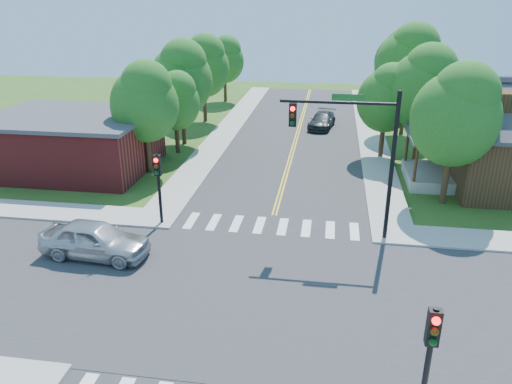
% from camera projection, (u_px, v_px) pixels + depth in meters
% --- Properties ---
extents(ground, '(100.00, 100.00, 0.00)m').
position_uv_depth(ground, '(252.00, 294.00, 19.81)').
color(ground, '#30531A').
rests_on(ground, ground).
extents(road_ns, '(10.00, 90.00, 0.04)m').
position_uv_depth(road_ns, '(252.00, 294.00, 19.80)').
color(road_ns, '#2D2D30').
rests_on(road_ns, ground).
extents(road_ew, '(90.00, 10.00, 0.04)m').
position_uv_depth(road_ew, '(252.00, 293.00, 19.80)').
color(road_ew, '#2D2D30').
rests_on(road_ew, ground).
extents(intersection_patch, '(10.20, 10.20, 0.06)m').
position_uv_depth(intersection_patch, '(252.00, 294.00, 19.81)').
color(intersection_patch, '#2D2D30').
rests_on(intersection_patch, ground).
extents(sidewalk_nw, '(40.00, 40.00, 0.14)m').
position_uv_depth(sidewalk_nw, '(73.00, 155.00, 36.51)').
color(sidewalk_nw, '#9E9B93').
rests_on(sidewalk_nw, ground).
extents(crosswalk_north, '(8.85, 2.00, 0.01)m').
position_uv_depth(crosswalk_north, '(271.00, 226.00, 25.48)').
color(crosswalk_north, white).
rests_on(crosswalk_north, ground).
extents(centerline, '(0.30, 90.00, 0.01)m').
position_uv_depth(centerline, '(252.00, 293.00, 19.79)').
color(centerline, yellow).
rests_on(centerline, ground).
extents(signal_mast_ne, '(5.30, 0.42, 7.20)m').
position_uv_depth(signal_mast_ne, '(356.00, 142.00, 22.58)').
color(signal_mast_ne, black).
rests_on(signal_mast_ne, ground).
extents(signal_pole_se, '(0.34, 0.42, 3.80)m').
position_uv_depth(signal_pole_se, '(431.00, 346.00, 12.87)').
color(signal_pole_se, black).
rests_on(signal_pole_se, ground).
extents(signal_pole_nw, '(0.34, 0.42, 3.80)m').
position_uv_depth(signal_pole_nw, '(158.00, 176.00, 24.72)').
color(signal_pole_nw, black).
rests_on(signal_pole_nw, ground).
extents(building_nw, '(10.40, 8.40, 3.73)m').
position_uv_depth(building_nw, '(73.00, 142.00, 33.21)').
color(building_nw, maroon).
rests_on(building_nw, ground).
extents(tree_e_a, '(4.69, 4.45, 7.97)m').
position_uv_depth(tree_e_a, '(457.00, 113.00, 26.36)').
color(tree_e_a, '#382314').
rests_on(tree_e_a, ground).
extents(tree_e_b, '(4.82, 4.58, 8.19)m').
position_uv_depth(tree_e_b, '(425.00, 86.00, 33.16)').
color(tree_e_b, '#382314').
rests_on(tree_e_b, ground).
extents(tree_e_c, '(5.36, 5.09, 9.10)m').
position_uv_depth(tree_e_c, '(410.00, 62.00, 39.83)').
color(tree_e_c, '#382314').
rests_on(tree_e_c, ground).
extents(tree_e_d, '(4.69, 4.46, 7.97)m').
position_uv_depth(tree_e_d, '(400.00, 57.00, 48.72)').
color(tree_e_d, '#382314').
rests_on(tree_e_d, ground).
extents(tree_w_a, '(4.34, 4.12, 7.37)m').
position_uv_depth(tree_w_a, '(145.00, 100.00, 31.40)').
color(tree_w_a, '#382314').
rests_on(tree_w_a, ground).
extents(tree_w_b, '(4.75, 4.51, 8.08)m').
position_uv_depth(tree_w_b, '(182.00, 76.00, 37.43)').
color(tree_w_b, '#382314').
rests_on(tree_w_b, ground).
extents(tree_w_c, '(4.65, 4.42, 7.90)m').
position_uv_depth(tree_w_c, '(204.00, 64.00, 44.28)').
color(tree_w_c, '#382314').
rests_on(tree_w_c, ground).
extents(tree_w_d, '(4.14, 3.93, 7.04)m').
position_uv_depth(tree_w_d, '(225.00, 58.00, 52.94)').
color(tree_w_d, '#382314').
rests_on(tree_w_d, ground).
extents(tree_house, '(3.99, 3.79, 6.78)m').
position_uv_depth(tree_house, '(387.00, 97.00, 34.41)').
color(tree_house, '#382314').
rests_on(tree_house, ground).
extents(tree_bldg, '(3.58, 3.40, 6.09)m').
position_uv_depth(tree_bldg, '(176.00, 99.00, 35.76)').
color(tree_bldg, '#382314').
rests_on(tree_bldg, ground).
extents(car_silver, '(2.68, 5.19, 1.67)m').
position_uv_depth(car_silver, '(95.00, 240.00, 22.29)').
color(car_silver, '#BBBDC3').
rests_on(car_silver, ground).
extents(car_dgrey, '(3.32, 5.18, 1.33)m').
position_uv_depth(car_dgrey, '(322.00, 121.00, 43.67)').
color(car_dgrey, '#282B2C').
rests_on(car_dgrey, ground).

